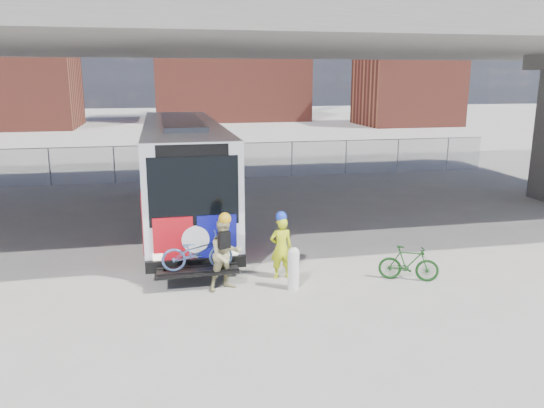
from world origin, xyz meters
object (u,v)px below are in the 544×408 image
object	(u,v)px
bollard	(294,267)
bike_parked	(409,263)
bus	(183,163)
cyclist_tan	(226,254)
cyclist_hivis	(281,246)

from	to	relation	value
bollard	bike_parked	world-z (taller)	bollard
bus	bike_parked	bearing A→B (deg)	-53.50
cyclist_tan	bike_parked	bearing A→B (deg)	-24.23
cyclist_tan	bike_parked	distance (m)	4.70
cyclist_hivis	bollard	bearing A→B (deg)	95.34
cyclist_hivis	cyclist_tan	world-z (taller)	cyclist_tan
bollard	cyclist_tan	distance (m)	1.69
bus	bike_parked	size ratio (longest dim) A/B	8.50
cyclist_hivis	cyclist_tan	size ratio (longest dim) A/B	0.91
bus	cyclist_hivis	distance (m)	6.80
bollard	bike_parked	bearing A→B (deg)	-0.64
bus	cyclist_tan	xyz separation A→B (m)	(0.67, -6.82, -1.19)
bollard	cyclist_hivis	world-z (taller)	cyclist_hivis
bus	cyclist_tan	bearing A→B (deg)	-84.42
bus	bollard	bearing A→B (deg)	-72.28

